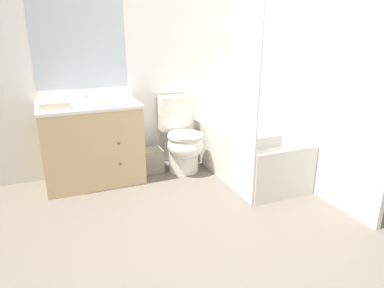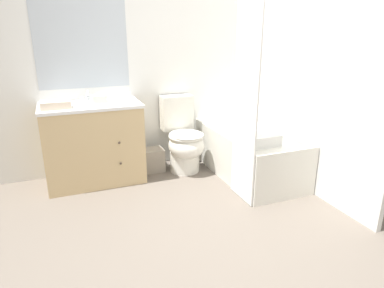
# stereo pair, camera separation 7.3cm
# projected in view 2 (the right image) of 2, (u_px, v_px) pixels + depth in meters

# --- Properties ---
(ground_plane) EXTENTS (14.00, 14.00, 0.00)m
(ground_plane) POSITION_uv_depth(u_px,v_px,m) (211.00, 232.00, 2.77)
(ground_plane) COLOR #6B6056
(wall_back) EXTENTS (8.00, 0.06, 2.50)m
(wall_back) POSITION_uv_depth(u_px,v_px,m) (151.00, 58.00, 3.84)
(wall_back) COLOR silver
(wall_back) RESTS_ON ground_plane
(wall_right) EXTENTS (0.05, 2.65, 2.50)m
(wall_right) POSITION_uv_depth(u_px,v_px,m) (291.00, 61.00, 3.53)
(wall_right) COLOR silver
(wall_right) RESTS_ON ground_plane
(vanity_cabinet) EXTENTS (1.00, 0.58, 0.85)m
(vanity_cabinet) POSITION_uv_depth(u_px,v_px,m) (94.00, 143.00, 3.58)
(vanity_cabinet) COLOR tan
(vanity_cabinet) RESTS_ON ground_plane
(sink_faucet) EXTENTS (0.14, 0.12, 0.12)m
(sink_faucet) POSITION_uv_depth(u_px,v_px,m) (88.00, 97.00, 3.60)
(sink_faucet) COLOR silver
(sink_faucet) RESTS_ON vanity_cabinet
(toilet) EXTENTS (0.40, 0.62, 0.83)m
(toilet) POSITION_uv_depth(u_px,v_px,m) (184.00, 141.00, 3.89)
(toilet) COLOR silver
(toilet) RESTS_ON ground_plane
(bathtub) EXTENTS (0.69, 1.42, 0.50)m
(bathtub) POSITION_uv_depth(u_px,v_px,m) (248.00, 152.00, 3.82)
(bathtub) COLOR silver
(bathtub) RESTS_ON ground_plane
(shower_curtain) EXTENTS (0.01, 0.40, 2.01)m
(shower_curtain) POSITION_uv_depth(u_px,v_px,m) (246.00, 95.00, 3.02)
(shower_curtain) COLOR white
(shower_curtain) RESTS_ON ground_plane
(wastebasket) EXTENTS (0.25, 0.21, 0.26)m
(wastebasket) POSITION_uv_depth(u_px,v_px,m) (152.00, 160.00, 3.93)
(wastebasket) COLOR gray
(wastebasket) RESTS_ON ground_plane
(tissue_box) EXTENTS (0.15, 0.14, 0.10)m
(tissue_box) POSITION_uv_depth(u_px,v_px,m) (99.00, 99.00, 3.49)
(tissue_box) COLOR silver
(tissue_box) RESTS_ON vanity_cabinet
(soap_dispenser) EXTENTS (0.05, 0.05, 0.13)m
(soap_dispenser) POSITION_uv_depth(u_px,v_px,m) (128.00, 95.00, 3.58)
(soap_dispenser) COLOR silver
(soap_dispenser) RESTS_ON vanity_cabinet
(hand_towel_folded) EXTENTS (0.27, 0.17, 0.07)m
(hand_towel_folded) POSITION_uv_depth(u_px,v_px,m) (56.00, 105.00, 3.23)
(hand_towel_folded) COLOR beige
(hand_towel_folded) RESTS_ON vanity_cabinet
(bath_towel_folded) EXTENTS (0.32, 0.22, 0.11)m
(bath_towel_folded) POSITION_uv_depth(u_px,v_px,m) (261.00, 140.00, 3.26)
(bath_towel_folded) COLOR white
(bath_towel_folded) RESTS_ON bathtub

